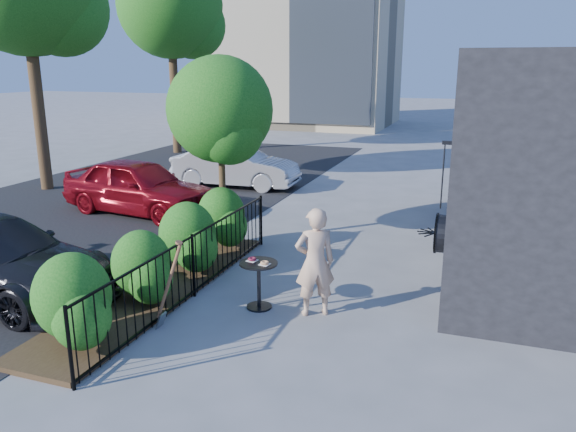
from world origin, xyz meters
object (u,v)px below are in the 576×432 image
at_px(woman, 315,262).
at_px(patio_tree, 222,116).
at_px(car_red, 139,186).
at_px(cafe_table, 259,277).
at_px(street_tree_far, 171,12).
at_px(shovel, 168,290).
at_px(car_silver, 236,166).

bearing_deg(woman, patio_tree, -73.82).
relative_size(woman, car_red, 0.41).
relative_size(cafe_table, woman, 0.48).
xyz_separation_m(street_tree_far, shovel, (8.68, -15.16, -5.29)).
xyz_separation_m(cafe_table, shovel, (-0.96, -1.15, 0.09)).
xyz_separation_m(patio_tree, woman, (2.85, -2.74, -1.90)).
distance_m(woman, car_silver, 9.75).
bearing_deg(car_red, woman, -117.34).
distance_m(street_tree_far, car_silver, 9.42).
distance_m(car_red, car_silver, 4.00).
relative_size(cafe_table, car_red, 0.19).
bearing_deg(car_silver, woman, -149.82).
height_order(woman, car_red, woman).
bearing_deg(car_silver, car_red, 163.89).
distance_m(street_tree_far, car_red, 11.71).
xyz_separation_m(shovel, car_silver, (-3.28, 9.51, 0.03)).
distance_m(cafe_table, car_red, 6.89).
bearing_deg(car_silver, street_tree_far, 42.02).
relative_size(street_tree_far, car_silver, 2.06).
bearing_deg(cafe_table, patio_tree, 124.58).
height_order(street_tree_far, car_red, street_tree_far).
relative_size(patio_tree, street_tree_far, 0.48).
height_order(car_red, car_silver, car_red).
bearing_deg(woman, street_tree_far, -82.81).
distance_m(cafe_table, car_silver, 9.37).
height_order(street_tree_far, car_silver, street_tree_far).
xyz_separation_m(patio_tree, car_silver, (-2.30, 5.54, -2.10)).
height_order(cafe_table, car_red, car_red).
bearing_deg(car_silver, cafe_table, -154.78).
relative_size(shovel, car_red, 0.34).
bearing_deg(woman, car_silver, -88.09).
height_order(patio_tree, shovel, patio_tree).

